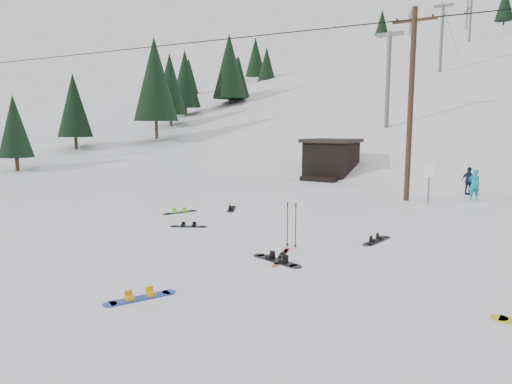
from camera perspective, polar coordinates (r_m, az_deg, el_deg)
The scene contains 21 objects.
ground at distance 11.88m, azimuth -9.66°, elevation -9.21°, with size 200.00×200.00×0.00m, color silver.
ski_slope at distance 65.65m, azimuth 25.26°, elevation -6.41°, with size 60.00×75.00×45.00m, color silver.
ridge_left at distance 72.76m, azimuth -4.91°, elevation -3.49°, with size 34.00×85.00×38.00m, color silver.
treeline_left at distance 63.93m, azimuth -8.00°, elevation 4.82°, with size 20.00×64.00×10.00m, color black, non-canonical shape.
treeline_crest at distance 94.71m, azimuth 28.23°, elevation 4.97°, with size 50.00×6.00×10.00m, color black, non-canonical shape.
utility_pole at distance 23.08m, azimuth 18.77°, elevation 10.55°, with size 2.00×0.26×9.00m.
trail_sign at distance 22.50m, azimuth 20.83°, elevation 1.83°, with size 0.50×0.09×1.85m.
lift_hut at distance 31.98m, azimuth 9.34°, elevation 4.10°, with size 3.40×4.10×2.75m.
lift_tower_near at distance 40.31m, azimuth 16.22°, elevation 13.93°, with size 2.20×0.36×8.00m.
lift_tower_mid at distance 60.47m, azimuth 22.21°, elevation 17.80°, with size 2.20×0.36×8.00m.
lift_tower_far at distance 81.08m, azimuth 25.28°, elevation 19.66°, with size 2.20×0.36×8.00m.
hero_snowboard at distance 9.94m, azimuth -14.25°, elevation -12.65°, with size 0.80×1.41×0.11m.
hero_skis at distance 12.56m, azimuth 3.20°, elevation -8.01°, with size 0.68×1.81×0.10m.
ski_poles at distance 13.45m, azimuth 4.47°, elevation -4.07°, with size 0.37×0.10×1.34m.
board_scatter_a at distance 16.45m, azimuth -8.42°, elevation -4.25°, with size 1.20×0.79×0.09m.
board_scatter_b at distance 19.75m, azimuth -3.07°, elevation -2.10°, with size 0.89×1.33×0.10m.
board_scatter_c at distance 19.22m, azimuth -9.46°, elevation -2.48°, with size 0.71×1.49×0.11m.
board_scatter_d at distance 12.19m, azimuth 2.59°, elevation -8.50°, with size 1.63×0.67×0.12m.
board_scatter_f at distance 14.73m, azimuth 14.85°, elevation -5.86°, with size 0.46×1.56×0.11m.
skier_teal at distance 24.61m, azimuth 25.61°, elevation 0.84°, with size 0.55×0.36×1.51m, color #0E848F.
skier_navy at distance 26.34m, azimuth 25.07°, elevation 1.25°, with size 0.86×0.36×1.47m, color #151836.
Camera 1 is at (7.71, -8.33, 3.50)m, focal length 32.00 mm.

